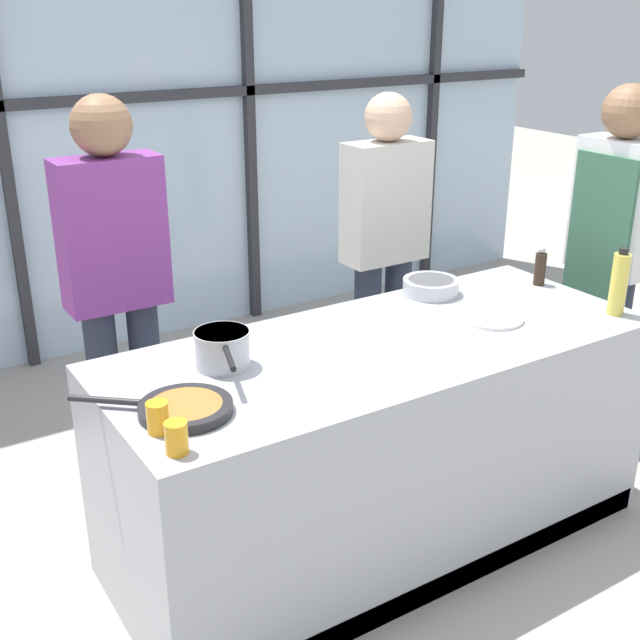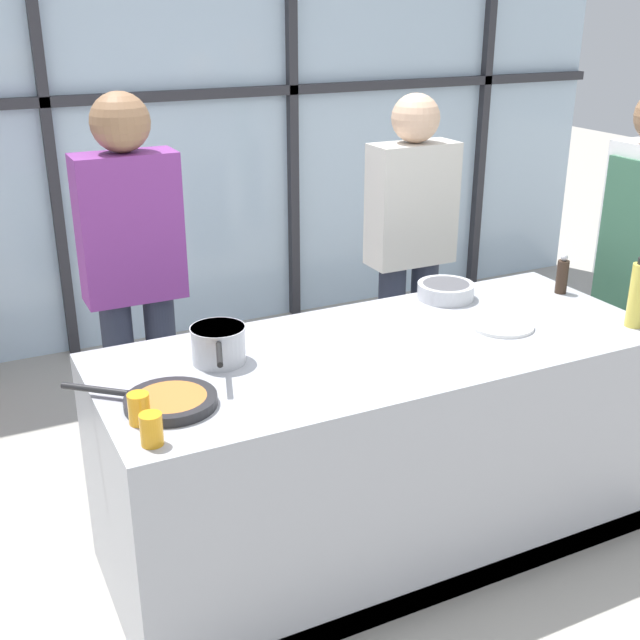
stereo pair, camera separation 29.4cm
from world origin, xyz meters
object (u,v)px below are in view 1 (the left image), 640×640
Objects in this scene: spectator_center_left at (385,238)px; oil_bottle at (619,283)px; mixing_bowl at (431,286)px; pepper_grinder at (540,268)px; frying_pan at (183,408)px; spectator_far_left at (116,276)px; chef at (610,243)px; juice_glass_near at (176,438)px; juice_glass_far at (158,417)px; white_plate at (492,318)px; saucepan at (222,348)px.

oil_bottle is (0.27, -1.21, 0.06)m from spectator_center_left.
pepper_grinder reaches higher than mixing_bowl.
spectator_far_left is at bearing 81.28° from frying_pan.
mixing_bowl reaches higher than frying_pan.
spectator_far_left is 1.04× the size of spectator_center_left.
chef is 0.45m from pepper_grinder.
juice_glass_near is at bearing -156.20° from mixing_bowl.
pepper_grinder is 2.01m from juice_glass_near.
oil_bottle is 1.94m from juice_glass_far.
pepper_grinder is at bearing 22.90° from white_plate.
juice_glass_far is at bearing -147.09° from frying_pan.
oil_bottle reaches higher than white_plate.
spectator_far_left is at bearing 96.60° from saucepan.
pepper_grinder is at bearing 88.41° from chef.
frying_pan is 0.13m from juice_glass_far.
chef is 1.04× the size of spectator_center_left.
mixing_bowl is 1.59m from juice_glass_near.
spectator_far_left is 4.93× the size of saucepan.
juice_glass_far is at bearing -170.20° from pepper_grinder.
juice_glass_near is 0.14m from juice_glass_far.
white_plate is 1.42× the size of pepper_grinder.
frying_pan is 1.25× the size of saucepan.
white_plate is (1.36, 0.06, -0.01)m from frying_pan.
spectator_far_left is 1.07m from frying_pan.
spectator_center_left is at bearing 78.54° from white_plate.
chef is at bearing 42.04° from oil_bottle.
saucepan is (0.26, 0.24, 0.05)m from frying_pan.
saucepan is at bearing 165.78° from oil_bottle.
pepper_grinder is at bearing 0.91° from saucepan.
juice_glass_far is at bearing 90.00° from juice_glass_near.
spectator_far_left is at bearing 140.46° from white_plate.
pepper_grinder is at bearing 13.74° from juice_glass_near.
chef reaches higher than white_plate.
juice_glass_near is (-1.67, -1.26, -0.02)m from spectator_center_left.
spectator_center_left is 1.24m from oil_bottle.
chef is 6.90× the size of white_plate.
oil_bottle is (1.83, -0.16, 0.11)m from frying_pan.
frying_pan is 1.84m from oil_bottle.
chef is 0.62m from oil_bottle.
pepper_grinder is 1.82× the size of juice_glass_near.
pepper_grinder is 1.98m from juice_glass_far.
chef reaches higher than oil_bottle.
juice_glass_near is 1.00× the size of juice_glass_far.
chef reaches higher than juice_glass_far.
frying_pan is (-2.29, -0.25, -0.11)m from chef.
pepper_grinder is at bearing 9.80° from juice_glass_far.
saucepan is (0.09, -0.81, -0.05)m from spectator_far_left.
juice_glass_far is (-1.46, -0.50, 0.01)m from mixing_bowl.
spectator_center_left reaches higher than juice_glass_far.
saucepan is at bearing 96.60° from spectator_far_left.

